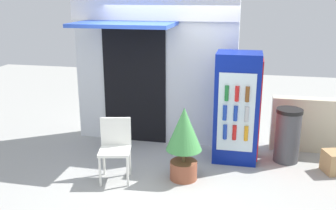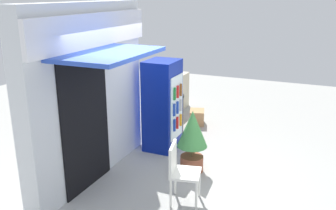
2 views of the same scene
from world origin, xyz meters
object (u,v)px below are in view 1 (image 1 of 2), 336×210
potted_plant_near_shop (184,137)px  drink_cooler (237,108)px  trash_bin (287,135)px  plastic_chair (115,144)px

potted_plant_near_shop → drink_cooler: bearing=50.8°
trash_bin → plastic_chair: bearing=-155.7°
drink_cooler → plastic_chair: drink_cooler is taller
plastic_chair → trash_bin: 2.81m
drink_cooler → plastic_chair: (-1.73, -1.06, -0.36)m
drink_cooler → potted_plant_near_shop: size_ratio=1.61×
potted_plant_near_shop → trash_bin: bearing=32.3°
drink_cooler → plastic_chair: bearing=-148.4°
potted_plant_near_shop → trash_bin: potted_plant_near_shop is taller
plastic_chair → trash_bin: plastic_chair is taller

